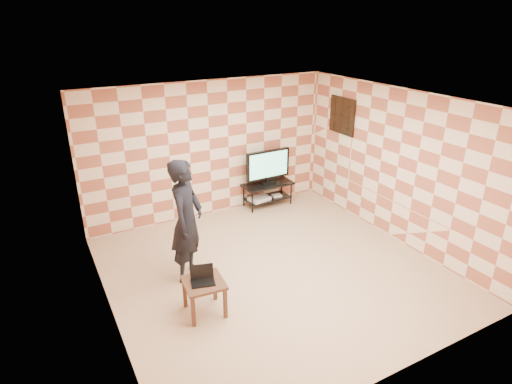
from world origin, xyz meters
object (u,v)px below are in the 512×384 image
tv_stand (268,189)px  person (187,221)px  tv (268,165)px  side_table (204,287)px

tv_stand → person: size_ratio=0.56×
tv → person: bearing=-144.2°
tv_stand → person: bearing=-144.1°
tv → side_table: 3.74m
side_table → person: (0.14, 0.94, 0.55)m
tv → tv_stand: bearing=89.1°
tv_stand → person: (-2.42, -1.75, 0.60)m
tv_stand → tv: 0.54m
tv_stand → person: person is taller
tv → side_table: (-2.55, -2.69, -0.49)m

